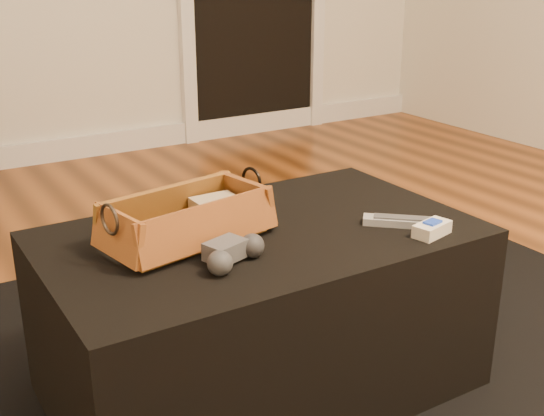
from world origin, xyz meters
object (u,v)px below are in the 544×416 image
wicker_basket (187,222)px  silver_remote (403,221)px  ottoman (261,311)px  tv_remote (184,234)px  game_controller (232,252)px  cream_gadget (432,229)px

wicker_basket → silver_remote: bearing=-21.1°
ottoman → tv_remote: size_ratio=4.96×
tv_remote → game_controller: (0.04, -0.15, 0.00)m
wicker_basket → game_controller: wicker_basket is taller
ottoman → game_controller: 0.30m
game_controller → ottoman: bearing=41.7°
tv_remote → game_controller: size_ratio=1.20×
tv_remote → silver_remote: tv_remote is taller
cream_gadget → game_controller: bearing=167.8°
game_controller → cream_gadget: bearing=-12.2°
ottoman → silver_remote: size_ratio=5.92×
ottoman → tv_remote: (-0.18, 0.02, 0.23)m
ottoman → cream_gadget: size_ratio=9.65×
silver_remote → cream_gadget: size_ratio=1.63×
tv_remote → wicker_basket: 0.03m
tv_remote → cream_gadget: 0.56m
ottoman → game_controller: bearing=-138.3°
ottoman → wicker_basket: bearing=167.3°
tv_remote → silver_remote: bearing=-35.4°
cream_gadget → tv_remote: bearing=154.0°
wicker_basket → game_controller: bearing=-81.4°
ottoman → cream_gadget: (0.32, -0.23, 0.23)m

